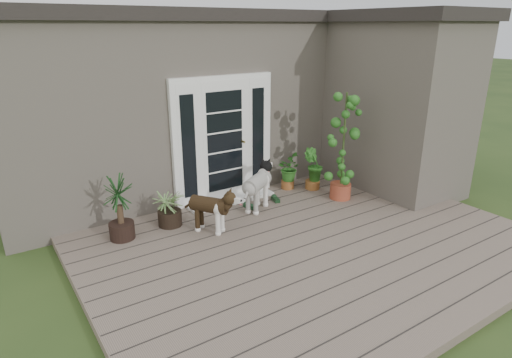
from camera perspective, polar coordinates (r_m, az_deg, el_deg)
deck at (r=6.35m, az=7.63°, el=-8.70°), size 6.20×4.60×0.12m
house_main at (r=9.32m, az=-9.58°, el=10.04°), size 7.40×4.00×3.10m
roof_main at (r=9.20m, az=-10.19°, el=20.22°), size 7.60×4.20×0.20m
house_wing at (r=8.62m, az=18.01°, el=8.60°), size 1.60×2.40×3.10m
roof_wing at (r=8.49m, az=19.23°, el=19.58°), size 1.80×2.60×0.20m
door_unit at (r=7.51m, az=-4.26°, el=5.23°), size 1.90×0.14×2.15m
door_step at (r=7.67m, az=-3.32°, el=-2.70°), size 1.60×0.40×0.05m
brindle_dog at (r=6.48m, az=-6.10°, el=-4.33°), size 0.69×0.80×0.63m
white_dog at (r=7.20m, az=0.13°, el=-1.44°), size 0.90×0.74×0.70m
spider_plant at (r=6.77m, az=-11.32°, el=-3.46°), size 0.62×0.62×0.64m
yucca at (r=6.46m, az=-17.46°, el=-3.55°), size 0.84×0.84×0.98m
herb_a at (r=8.18m, az=4.20°, el=0.71°), size 0.63×0.63×0.58m
herb_b at (r=8.21m, az=7.46°, el=0.62°), size 0.53×0.53×0.57m
herb_c at (r=8.88m, az=11.04°, el=1.92°), size 0.51×0.51×0.59m
sapling at (r=7.64m, az=11.38°, el=4.34°), size 0.75×0.75×1.95m
clog_left at (r=7.36m, az=-0.77°, el=-3.53°), size 0.20×0.30×0.08m
clog_right at (r=7.66m, az=2.57°, el=-2.60°), size 0.19×0.29×0.08m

